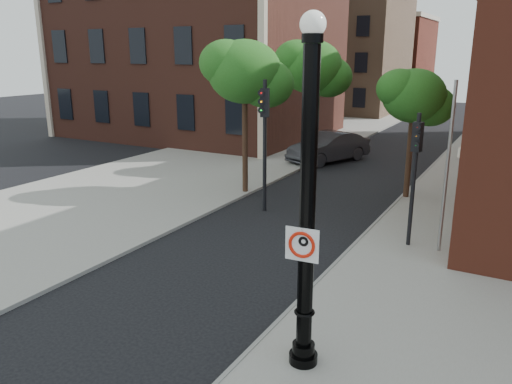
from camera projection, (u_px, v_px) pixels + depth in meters
The scene contains 16 objects.
ground at pixel (179, 324), 11.63m from camera, with size 120.00×120.00×0.00m, color black.
sidewalk_right at pixel (496, 234), 17.21m from camera, with size 8.00×60.00×0.12m, color gray.
sidewalk_left at pixel (241, 153), 30.97m from camera, with size 10.00×50.00×0.12m, color gray.
curb_edge at pixel (383, 216), 19.06m from camera, with size 0.10×60.00×0.14m, color gray.
victorian_building at pixel (201, 15), 36.93m from camera, with size 18.60×14.60×17.95m.
bg_building_tan_a at pixel (342, 53), 52.64m from camera, with size 12.00×12.00×12.00m, color #826147.
bg_building_red at pixel (379, 61), 64.68m from camera, with size 12.00×12.00×10.00m, color maroon.
lamppost at pixel (307, 220), 9.20m from camera, with size 0.57×0.57×6.79m.
no_parking_sign at pixel (302, 244), 9.18m from camera, with size 0.65×0.11×0.65m.
parked_car at pixel (329, 147), 28.64m from camera, with size 1.80×5.17×1.70m, color #323338.
traffic_signal_left at pixel (265, 124), 19.03m from camera, with size 0.40×0.45×5.13m.
traffic_signal_right at pixel (415, 159), 15.35m from camera, with size 0.32×0.37×4.35m.
utility_pole at pixel (447, 171), 14.97m from camera, with size 0.11×0.11×5.36m, color #999999.
street_tree_a at pixel (246, 73), 20.96m from camera, with size 3.69×3.34×6.65m.
street_tree_b at pixel (313, 68), 25.43m from camera, with size 3.74×3.38×6.74m.
street_tree_c at pixel (415, 97), 20.40m from camera, with size 3.05×2.76×5.49m.
Camera 1 is at (6.62, -8.18, 6.11)m, focal length 35.00 mm.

